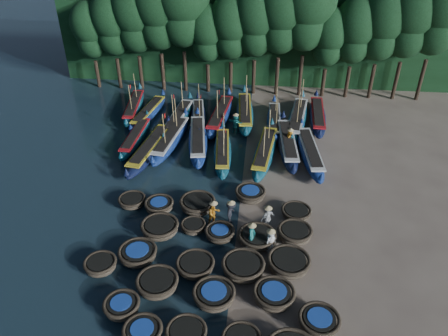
# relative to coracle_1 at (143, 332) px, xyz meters

# --- Properties ---
(ground) EXTENTS (120.00, 120.00, 0.00)m
(ground) POSITION_rel_coracle_1_xyz_m (3.85, 9.00, -0.44)
(ground) COLOR gray
(ground) RESTS_ON ground
(foliage_wall) EXTENTS (40.00, 3.00, 10.00)m
(foliage_wall) POSITION_rel_coracle_1_xyz_m (3.85, 32.50, 4.56)
(foliage_wall) COLOR black
(foliage_wall) RESTS_ON ground
(coracle_1) EXTENTS (1.94, 1.94, 0.76)m
(coracle_1) POSITION_rel_coracle_1_xyz_m (0.00, 0.00, 0.00)
(coracle_1) COLOR brown
(coracle_1) RESTS_ON ground
(coracle_2) EXTENTS (2.38, 2.38, 0.68)m
(coracle_2) POSITION_rel_coracle_1_xyz_m (2.05, 0.19, -0.05)
(coracle_2) COLOR brown
(coracle_2) RESTS_ON ground
(coracle_5) EXTENTS (2.00, 2.00, 0.75)m
(coracle_5) POSITION_rel_coracle_1_xyz_m (-1.42, 1.38, -0.01)
(coracle_5) COLOR brown
(coracle_5) RESTS_ON ground
(coracle_6) EXTENTS (2.33, 2.33, 0.79)m
(coracle_6) POSITION_rel_coracle_1_xyz_m (0.02, 3.00, 0.01)
(coracle_6) COLOR brown
(coracle_6) RESTS_ON ground
(coracle_7) EXTENTS (2.75, 2.75, 0.76)m
(coracle_7) POSITION_rel_coracle_1_xyz_m (3.08, 2.53, -0.00)
(coracle_7) COLOR brown
(coracle_7) RESTS_ON ground
(coracle_8) EXTENTS (2.73, 2.73, 0.75)m
(coracle_8) POSITION_rel_coracle_1_xyz_m (6.14, 2.86, -0.01)
(coracle_8) COLOR brown
(coracle_8) RESTS_ON ground
(coracle_9) EXTENTS (2.30, 2.30, 0.73)m
(coracle_9) POSITION_rel_coracle_1_xyz_m (8.31, 1.46, -0.02)
(coracle_9) COLOR brown
(coracle_9) RESTS_ON ground
(coracle_10) EXTENTS (2.22, 2.22, 0.70)m
(coracle_10) POSITION_rel_coracle_1_xyz_m (-3.42, 4.03, -0.04)
(coracle_10) COLOR brown
(coracle_10) RESTS_ON ground
(coracle_11) EXTENTS (2.72, 2.72, 0.74)m
(coracle_11) POSITION_rel_coracle_1_xyz_m (-1.59, 5.06, -0.02)
(coracle_11) COLOR brown
(coracle_11) RESTS_ON ground
(coracle_12) EXTENTS (2.17, 2.17, 0.71)m
(coracle_12) POSITION_rel_coracle_1_xyz_m (1.80, 4.52, -0.04)
(coracle_12) COLOR brown
(coracle_12) RESTS_ON ground
(coracle_13) EXTENTS (2.70, 2.70, 0.79)m
(coracle_13) POSITION_rel_coracle_1_xyz_m (4.45, 4.63, 0.01)
(coracle_13) COLOR brown
(coracle_13) RESTS_ON ground
(coracle_14) EXTENTS (2.54, 2.54, 0.80)m
(coracle_14) POSITION_rel_coracle_1_xyz_m (6.95, 5.16, 0.01)
(coracle_14) COLOR brown
(coracle_14) RESTS_ON ground
(coracle_15) EXTENTS (2.35, 2.35, 0.81)m
(coracle_15) POSITION_rel_coracle_1_xyz_m (-0.81, 7.31, 0.02)
(coracle_15) COLOR brown
(coracle_15) RESTS_ON ground
(coracle_16) EXTENTS (1.73, 1.73, 0.63)m
(coracle_16) POSITION_rel_coracle_1_xyz_m (1.18, 7.75, -0.08)
(coracle_16) COLOR brown
(coracle_16) RESTS_ON ground
(coracle_17) EXTENTS (1.85, 1.85, 0.70)m
(coracle_17) POSITION_rel_coracle_1_xyz_m (2.88, 7.25, -0.04)
(coracle_17) COLOR brown
(coracle_17) RESTS_ON ground
(coracle_18) EXTENTS (2.74, 2.74, 0.76)m
(coracle_18) POSITION_rel_coracle_1_xyz_m (5.12, 7.05, -0.01)
(coracle_18) COLOR brown
(coracle_18) RESTS_ON ground
(coracle_19) EXTENTS (2.24, 2.24, 0.83)m
(coracle_19) POSITION_rel_coracle_1_xyz_m (7.37, 7.60, 0.03)
(coracle_19) COLOR brown
(coracle_19) RESTS_ON ground
(coracle_20) EXTENTS (2.24, 2.24, 0.64)m
(coracle_20) POSITION_rel_coracle_1_xyz_m (-3.27, 9.86, -0.07)
(coracle_20) COLOR brown
(coracle_20) RESTS_ON ground
(coracle_21) EXTENTS (2.12, 2.12, 0.76)m
(coracle_21) POSITION_rel_coracle_1_xyz_m (-1.35, 9.47, -0.00)
(coracle_21) COLOR brown
(coracle_21) RESTS_ON ground
(coracle_22) EXTENTS (2.38, 2.38, 0.85)m
(coracle_22) POSITION_rel_coracle_1_xyz_m (1.14, 9.80, 0.04)
(coracle_22) COLOR brown
(coracle_22) RESTS_ON ground
(coracle_23) EXTENTS (2.18, 2.18, 0.77)m
(coracle_23) POSITION_rel_coracle_1_xyz_m (4.51, 11.32, 0.00)
(coracle_23) COLOR brown
(coracle_23) RESTS_ON ground
(coracle_24) EXTENTS (2.01, 2.01, 0.64)m
(coracle_24) POSITION_rel_coracle_1_xyz_m (7.54, 9.72, -0.08)
(coracle_24) COLOR brown
(coracle_24) RESTS_ON ground
(long_boat_1) EXTENTS (1.57, 7.38, 1.30)m
(long_boat_1) POSITION_rel_coracle_1_xyz_m (-5.25, 17.99, 0.05)
(long_boat_1) COLOR #0F4E5A
(long_boat_1) RESTS_ON ground
(long_boat_2) EXTENTS (2.84, 8.63, 1.54)m
(long_boat_2) POSITION_rel_coracle_1_xyz_m (-3.58, 16.19, 0.14)
(long_boat_2) COLOR #0D1A32
(long_boat_2) RESTS_ON ground
(long_boat_3) EXTENTS (2.59, 8.46, 3.62)m
(long_boat_3) POSITION_rel_coracle_1_xyz_m (-2.27, 17.94, 0.13)
(long_boat_3) COLOR navy
(long_boat_3) RESTS_ON ground
(long_boat_4) EXTENTS (2.79, 8.62, 1.53)m
(long_boat_4) POSITION_rel_coracle_1_xyz_m (-0.06, 17.99, 0.14)
(long_boat_4) COLOR navy
(long_boat_4) RESTS_ON ground
(long_boat_5) EXTENTS (2.07, 7.73, 3.30)m
(long_boat_5) POSITION_rel_coracle_1_xyz_m (2.10, 16.47, 0.08)
(long_boat_5) COLOR #0F4E5A
(long_boat_5) RESTS_ON ground
(long_boat_6) EXTENTS (2.52, 8.49, 3.63)m
(long_boat_6) POSITION_rel_coracle_1_xyz_m (5.37, 16.67, 0.13)
(long_boat_6) COLOR #0F4E5A
(long_boat_6) RESTS_ON ground
(long_boat_7) EXTENTS (2.16, 8.68, 1.53)m
(long_boat_7) POSITION_rel_coracle_1_xyz_m (7.16, 18.05, 0.14)
(long_boat_7) COLOR #0D1A32
(long_boat_7) RESTS_ON ground
(long_boat_8) EXTENTS (2.45, 8.42, 1.49)m
(long_boat_8) POSITION_rel_coracle_1_xyz_m (8.85, 16.93, 0.12)
(long_boat_8) COLOR navy
(long_boat_8) RESTS_ON ground
(long_boat_9) EXTENTS (2.15, 7.88, 3.36)m
(long_boat_9) POSITION_rel_coracle_1_xyz_m (-6.90, 23.51, 0.09)
(long_boat_9) COLOR #0F4E5A
(long_boat_9) RESTS_ON ground
(long_boat_10) EXTENTS (2.54, 7.60, 1.35)m
(long_boat_10) POSITION_rel_coracle_1_xyz_m (-5.27, 22.50, 0.07)
(long_boat_10) COLOR navy
(long_boat_10) RESTS_ON ground
(long_boat_11) EXTENTS (2.30, 8.40, 3.59)m
(long_boat_11) POSITION_rel_coracle_1_xyz_m (-2.34, 21.45, 0.13)
(long_boat_11) COLOR #0F4E5A
(long_boat_11) RESTS_ON ground
(long_boat_12) EXTENTS (2.48, 7.39, 3.18)m
(long_boat_12) POSITION_rel_coracle_1_xyz_m (-0.63, 22.25, 0.06)
(long_boat_12) COLOR #0D1A32
(long_boat_12) RESTS_ON ground
(long_boat_13) EXTENTS (2.38, 8.69, 3.71)m
(long_boat_13) POSITION_rel_coracle_1_xyz_m (1.27, 22.48, 0.15)
(long_boat_13) COLOR navy
(long_boat_13) RESTS_ON ground
(long_boat_14) EXTENTS (2.13, 8.62, 3.67)m
(long_boat_14) POSITION_rel_coracle_1_xyz_m (3.44, 23.25, 0.14)
(long_boat_14) COLOR #0F4E5A
(long_boat_14) RESTS_ON ground
(long_boat_15) EXTENTS (1.44, 7.61, 3.23)m
(long_boat_15) POSITION_rel_coracle_1_xyz_m (6.12, 22.07, 0.07)
(long_boat_15) COLOR navy
(long_boat_15) RESTS_ON ground
(long_boat_16) EXTENTS (2.86, 8.91, 3.82)m
(long_boat_16) POSITION_rel_coracle_1_xyz_m (8.10, 22.42, 0.16)
(long_boat_16) COLOR #0F4E5A
(long_boat_16) RESTS_ON ground
(long_boat_17) EXTENTS (1.72, 8.21, 1.45)m
(long_boat_17) POSITION_rel_coracle_1_xyz_m (9.94, 23.30, 0.11)
(long_boat_17) COLOR #0D1A32
(long_boat_17) RESTS_ON ground
(fisherman_0) EXTENTS (0.84, 0.90, 1.74)m
(fisherman_0) POSITION_rel_coracle_1_xyz_m (5.90, 6.49, 0.40)
(fisherman_0) COLOR beige
(fisherman_0) RESTS_ON ground
(fisherman_1) EXTENTS (0.59, 0.73, 1.94)m
(fisherman_1) POSITION_rel_coracle_1_xyz_m (4.80, 6.66, 0.52)
(fisherman_1) COLOR #186760
(fisherman_1) RESTS_ON ground
(fisherman_2) EXTENTS (1.05, 1.02, 1.91)m
(fisherman_2) POSITION_rel_coracle_1_xyz_m (2.36, 8.51, 0.46)
(fisherman_2) COLOR #B26E17
(fisherman_2) RESTS_ON ground
(fisherman_3) EXTENTS (0.79, 1.17, 1.88)m
(fisherman_3) POSITION_rel_coracle_1_xyz_m (3.42, 8.69, 0.44)
(fisherman_3) COLOR black
(fisherman_3) RESTS_ON ground
(fisherman_4) EXTENTS (1.03, 0.94, 1.89)m
(fisherman_4) POSITION_rel_coracle_1_xyz_m (5.69, 8.40, 0.47)
(fisherman_4) COLOR beige
(fisherman_4) RESTS_ON ground
(fisherman_5) EXTENTS (1.67, 1.14, 1.93)m
(fisherman_5) POSITION_rel_coracle_1_xyz_m (2.81, 20.57, 0.46)
(fisherman_5) COLOR #186760
(fisherman_5) RESTS_ON ground
(fisherman_6) EXTENTS (0.84, 0.99, 1.92)m
(fisherman_6) POSITION_rel_coracle_1_xyz_m (7.33, 18.35, 0.47)
(fisherman_6) COLOR #B26E17
(fisherman_6) RESTS_ON ground
(tree_0) EXTENTS (3.68, 3.68, 8.68)m
(tree_0) POSITION_rel_coracle_1_xyz_m (-12.15, 29.00, 5.53)
(tree_0) COLOR black
(tree_0) RESTS_ON ground
(tree_1) EXTENTS (4.09, 4.09, 9.65)m
(tree_1) POSITION_rel_coracle_1_xyz_m (-9.85, 29.00, 6.20)
(tree_1) COLOR black
(tree_1) RESTS_ON ground
(tree_2) EXTENTS (4.51, 4.51, 10.63)m
(tree_2) POSITION_rel_coracle_1_xyz_m (-7.55, 29.00, 6.88)
(tree_2) COLOR black
(tree_2) RESTS_ON ground
(tree_3) EXTENTS (4.92, 4.92, 11.60)m
(tree_3) POSITION_rel_coracle_1_xyz_m (-5.25, 29.00, 7.55)
(tree_3) COLOR black
(tree_3) RESTS_ON ground
(tree_4) EXTENTS (5.34, 5.34, 12.58)m
(tree_4) POSITION_rel_coracle_1_xyz_m (-2.95, 29.00, 8.23)
(tree_4) COLOR black
(tree_4) RESTS_ON ground
(tree_5) EXTENTS (3.68, 3.68, 8.68)m
(tree_5) POSITION_rel_coracle_1_xyz_m (-0.65, 29.00, 5.53)
(tree_5) COLOR black
(tree_5) RESTS_ON ground
(tree_6) EXTENTS (4.09, 4.09, 9.65)m
(tree_6) POSITION_rel_coracle_1_xyz_m (1.65, 29.00, 6.20)
(tree_6) COLOR black
(tree_6) RESTS_ON ground
(tree_7) EXTENTS (4.51, 4.51, 10.63)m
(tree_7) POSITION_rel_coracle_1_xyz_m (3.95, 29.00, 6.88)
(tree_7) COLOR black
(tree_7) RESTS_ON ground
(tree_8) EXTENTS (4.92, 4.92, 11.60)m
(tree_8) POSITION_rel_coracle_1_xyz_m (6.25, 29.00, 7.55)
(tree_8) COLOR black
(tree_8) RESTS_ON ground
(tree_9) EXTENTS (5.34, 5.34, 12.58)m
(tree_9) POSITION_rel_coracle_1_xyz_m (8.55, 29.00, 8.23)
(tree_9) COLOR black
(tree_9) RESTS_ON ground
(tree_10) EXTENTS (3.68, 3.68, 8.68)m
(tree_10) POSITION_rel_coracle_1_xyz_m (10.85, 29.00, 5.53)
(tree_10) COLOR black
(tree_10) RESTS_ON ground
(tree_11) EXTENTS (4.09, 4.09, 9.65)m
(tree_11) POSITION_rel_coracle_1_xyz_m (13.15, 29.00, 6.20)
(tree_11) COLOR black
(tree_11) RESTS_ON ground
(tree_12) EXTENTS (4.51, 4.51, 10.63)m
(tree_12) POSITION_rel_coracle_1_xyz_m (15.45, 29.00, 6.88)
(tree_12) COLOR black
(tree_12) RESTS_ON ground
(tree_13) EXTENTS (4.92, 4.92, 11.60)m
(tree_13) POSITION_rel_coracle_1_xyz_m (17.75, 29.00, 7.55)
(tree_13) COLOR black
(tree_13) RESTS_ON ground
(tree_14) EXTENTS (5.34, 5.34, 12.58)m
(tree_14) POSITION_rel_coracle_1_xyz_m (20.05, 29.00, 8.23)
(tree_14) COLOR black
(tree_14) RESTS_ON ground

